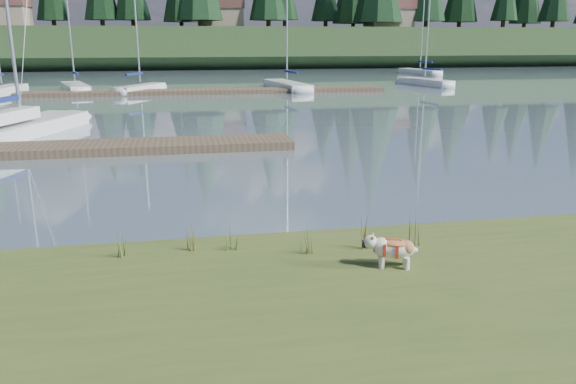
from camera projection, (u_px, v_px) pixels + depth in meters
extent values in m
plane|color=slate|center=(180.00, 94.00, 40.15)|extent=(200.00, 200.00, 0.00)
cube|color=#1F3318|center=(178.00, 48.00, 80.23)|extent=(200.00, 20.00, 5.00)
cylinder|color=silver|center=(382.00, 262.00, 8.86)|extent=(0.09, 0.09, 0.19)
cylinder|color=silver|center=(381.00, 258.00, 9.05)|extent=(0.09, 0.09, 0.19)
cylinder|color=silver|center=(407.00, 264.00, 8.82)|extent=(0.09, 0.09, 0.19)
cylinder|color=silver|center=(406.00, 259.00, 9.01)|extent=(0.09, 0.09, 0.19)
ellipsoid|color=silver|center=(395.00, 249.00, 8.88)|extent=(0.71, 0.50, 0.30)
ellipsoid|color=#A86D3F|center=(395.00, 243.00, 8.85)|extent=(0.52, 0.42, 0.11)
ellipsoid|color=silver|center=(370.00, 242.00, 8.90)|extent=(0.28, 0.29, 0.22)
cube|color=black|center=(364.00, 244.00, 8.92)|extent=(0.10, 0.13, 0.09)
cube|color=silver|center=(10.00, 133.00, 22.32)|extent=(4.90, 8.98, 0.70)
ellipsoid|color=silver|center=(69.00, 118.00, 26.52)|extent=(2.63, 2.92, 0.70)
cube|color=#4C3D2C|center=(64.00, 149.00, 19.50)|extent=(16.00, 2.00, 0.30)
cube|color=#4C3D2C|center=(208.00, 91.00, 40.47)|extent=(26.00, 2.20, 0.30)
cube|color=silver|center=(3.00, 92.00, 39.51)|extent=(2.14, 5.88, 0.70)
ellipsoid|color=silver|center=(20.00, 88.00, 42.28)|extent=(1.47, 1.74, 0.70)
cube|color=silver|center=(76.00, 88.00, 42.00)|extent=(3.14, 6.35, 0.70)
ellipsoid|color=silver|center=(70.00, 85.00, 44.65)|extent=(1.79, 2.01, 0.70)
cylinder|color=silver|center=(68.00, 13.00, 40.56)|extent=(0.12, 0.12, 9.70)
cube|color=navy|center=(75.00, 73.00, 40.96)|extent=(0.90, 2.42, 0.20)
cube|color=silver|center=(141.00, 90.00, 40.92)|extent=(3.51, 5.02, 0.70)
ellipsoid|color=silver|center=(159.00, 87.00, 43.25)|extent=(1.65, 1.76, 0.70)
cylinder|color=silver|center=(136.00, 24.00, 39.71)|extent=(0.12, 0.12, 8.03)
cube|color=navy|center=(134.00, 74.00, 39.98)|extent=(1.17, 1.87, 0.20)
cube|color=silver|center=(287.00, 86.00, 43.76)|extent=(2.69, 7.53, 0.70)
ellipsoid|color=silver|center=(273.00, 83.00, 47.13)|extent=(1.87, 2.21, 0.70)
cylinder|color=silver|center=(287.00, 2.00, 42.11)|extent=(0.12, 0.12, 11.33)
cube|color=navy|center=(291.00, 72.00, 42.53)|extent=(0.61, 2.93, 0.20)
cube|color=silver|center=(425.00, 83.00, 47.06)|extent=(2.91, 5.98, 0.70)
ellipsoid|color=silver|center=(403.00, 81.00, 49.58)|extent=(1.67, 1.89, 0.70)
cylinder|color=silver|center=(429.00, 20.00, 45.71)|extent=(0.12, 0.12, 9.01)
cube|color=navy|center=(432.00, 69.00, 46.07)|extent=(0.84, 2.29, 0.20)
cube|color=silver|center=(420.00, 72.00, 61.46)|extent=(2.76, 6.22, 0.70)
ellipsoid|color=silver|center=(404.00, 71.00, 64.13)|extent=(1.67, 1.92, 0.70)
cylinder|color=silver|center=(423.00, 24.00, 60.11)|extent=(0.12, 0.12, 9.05)
cube|color=navy|center=(425.00, 62.00, 60.42)|extent=(0.76, 2.39, 0.20)
cone|color=#475B23|center=(188.00, 236.00, 9.56)|extent=(0.03, 0.03, 0.53)
cone|color=brown|center=(195.00, 240.00, 9.53)|extent=(0.03, 0.03, 0.43)
cone|color=#475B23|center=(191.00, 234.00, 9.59)|extent=(0.03, 0.03, 0.59)
cone|color=brown|center=(196.00, 240.00, 9.58)|extent=(0.03, 0.03, 0.37)
cone|color=#475B23|center=(189.00, 239.00, 9.49)|extent=(0.03, 0.03, 0.48)
cone|color=#475B23|center=(228.00, 237.00, 9.63)|extent=(0.03, 0.03, 0.43)
cone|color=brown|center=(235.00, 241.00, 9.60)|extent=(0.03, 0.03, 0.34)
cone|color=#475B23|center=(231.00, 235.00, 9.67)|extent=(0.03, 0.03, 0.47)
cone|color=brown|center=(236.00, 241.00, 9.65)|extent=(0.03, 0.03, 0.30)
cone|color=#475B23|center=(230.00, 240.00, 9.57)|extent=(0.03, 0.03, 0.39)
cone|color=#475B23|center=(360.00, 234.00, 9.62)|extent=(0.03, 0.03, 0.55)
cone|color=brown|center=(368.00, 238.00, 9.59)|extent=(0.03, 0.03, 0.44)
cone|color=#475B23|center=(363.00, 232.00, 9.65)|extent=(0.03, 0.03, 0.61)
cone|color=brown|center=(369.00, 239.00, 9.64)|extent=(0.03, 0.03, 0.39)
cone|color=#475B23|center=(363.00, 237.00, 9.55)|extent=(0.03, 0.03, 0.50)
cone|color=#475B23|center=(119.00, 242.00, 9.30)|extent=(0.03, 0.03, 0.52)
cone|color=brown|center=(126.00, 246.00, 9.27)|extent=(0.03, 0.03, 0.42)
cone|color=#475B23|center=(123.00, 239.00, 9.34)|extent=(0.03, 0.03, 0.57)
cone|color=brown|center=(128.00, 246.00, 9.32)|extent=(0.03, 0.03, 0.36)
cone|color=#475B23|center=(120.00, 245.00, 9.24)|extent=(0.03, 0.03, 0.47)
cone|color=#475B23|center=(302.00, 241.00, 9.47)|extent=(0.03, 0.03, 0.43)
cone|color=brown|center=(309.00, 244.00, 9.43)|extent=(0.03, 0.03, 0.35)
cone|color=#475B23|center=(305.00, 239.00, 9.50)|extent=(0.03, 0.03, 0.48)
cone|color=brown|center=(310.00, 245.00, 9.48)|extent=(0.03, 0.03, 0.30)
cone|color=#475B23|center=(304.00, 244.00, 9.40)|extent=(0.03, 0.03, 0.39)
cone|color=#475B23|center=(408.00, 230.00, 9.88)|extent=(0.03, 0.03, 0.50)
cone|color=brown|center=(416.00, 234.00, 9.85)|extent=(0.03, 0.03, 0.40)
cone|color=#475B23|center=(411.00, 228.00, 9.92)|extent=(0.03, 0.03, 0.55)
cone|color=brown|center=(416.00, 234.00, 9.90)|extent=(0.03, 0.03, 0.35)
cone|color=#475B23|center=(411.00, 233.00, 9.82)|extent=(0.03, 0.03, 0.45)
cube|color=#33281C|center=(183.00, 255.00, 10.19)|extent=(60.00, 0.50, 0.14)
cylinder|color=#382619|center=(103.00, 23.00, 76.59)|extent=(0.60, 0.60, 1.80)
cylinder|color=#382619|center=(200.00, 22.00, 73.23)|extent=(0.60, 0.60, 1.80)
cylinder|color=#382619|center=(285.00, 23.00, 79.16)|extent=(0.60, 0.60, 1.80)
cylinder|color=#382619|center=(377.00, 23.00, 79.59)|extent=(0.60, 0.60, 1.80)
cylinder|color=#382619|center=(459.00, 24.00, 84.93)|extent=(0.60, 0.60, 1.80)
cylinder|color=#382619|center=(553.00, 24.00, 83.46)|extent=(0.60, 0.60, 1.80)
cube|color=gray|center=(4.00, 18.00, 72.42)|extent=(6.00, 5.00, 2.80)
cube|color=brown|center=(1.00, 1.00, 71.87)|extent=(6.30, 5.30, 1.40)
cube|color=gray|center=(220.00, 19.00, 78.37)|extent=(6.00, 5.00, 2.80)
cube|color=brown|center=(220.00, 3.00, 77.81)|extent=(6.30, 5.30, 1.40)
cube|color=gray|center=(388.00, 20.00, 80.76)|extent=(6.00, 5.00, 2.80)
cube|color=brown|center=(389.00, 4.00, 80.20)|extent=(6.30, 5.30, 1.40)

